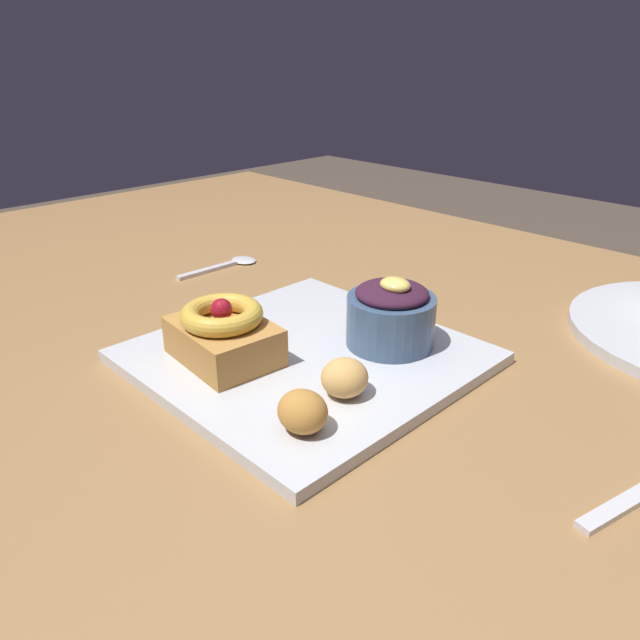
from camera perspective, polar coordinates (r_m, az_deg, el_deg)
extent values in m
cube|color=olive|center=(0.71, 1.83, -1.26)|extent=(1.57, 0.97, 0.04)
cylinder|color=olive|center=(1.57, -6.69, -0.93)|extent=(0.07, 0.07, 0.69)
cube|color=silver|center=(0.60, -1.37, -3.52)|extent=(0.29, 0.29, 0.01)
cube|color=#B77F3D|center=(0.58, -9.15, -2.01)|extent=(0.11, 0.09, 0.04)
torus|color=gold|center=(0.57, -9.34, 0.52)|extent=(0.08, 0.08, 0.02)
sphere|color=maroon|center=(0.57, -9.37, 1.00)|extent=(0.02, 0.02, 0.02)
cylinder|color=#3D5675|center=(0.60, 6.74, -0.07)|extent=(0.09, 0.09, 0.05)
ellipsoid|color=#38192D|center=(0.59, 6.89, 2.55)|extent=(0.07, 0.07, 0.02)
ellipsoid|color=#EAD666|center=(0.58, 7.18, 3.36)|extent=(0.03, 0.03, 0.01)
ellipsoid|color=tan|center=(0.52, 2.36, -5.51)|extent=(0.04, 0.04, 0.03)
ellipsoid|color=#BC7F38|center=(0.47, -1.67, -8.72)|extent=(0.04, 0.04, 0.03)
cube|color=silver|center=(0.48, 27.00, -15.36)|extent=(0.03, 0.09, 0.00)
cube|color=silver|center=(0.86, -10.69, 4.69)|extent=(0.01, 0.10, 0.00)
ellipsoid|color=silver|center=(0.89, -7.29, 5.69)|extent=(0.04, 0.03, 0.00)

